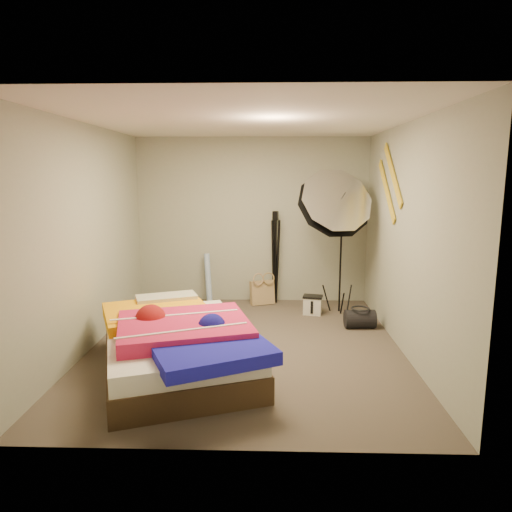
{
  "coord_description": "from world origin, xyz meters",
  "views": [
    {
      "loc": [
        0.27,
        -4.95,
        1.94
      ],
      "look_at": [
        0.1,
        0.6,
        0.95
      ],
      "focal_mm": 32.0,
      "sensor_mm": 36.0,
      "label": 1
    }
  ],
  "objects_px": {
    "camera_case": "(313,306)",
    "photo_umbrella": "(334,206)",
    "bed": "(178,343)",
    "camera_tripod": "(275,251)",
    "wrapping_roll": "(208,278)",
    "tote_bag": "(262,293)",
    "duffel_bag": "(360,319)"
  },
  "relations": [
    {
      "from": "camera_case",
      "to": "camera_tripod",
      "type": "height_order",
      "value": "camera_tripod"
    },
    {
      "from": "tote_bag",
      "to": "photo_umbrella",
      "type": "relative_size",
      "value": 0.17
    },
    {
      "from": "camera_tripod",
      "to": "wrapping_roll",
      "type": "bearing_deg",
      "value": -177.46
    },
    {
      "from": "wrapping_roll",
      "to": "camera_tripod",
      "type": "relative_size",
      "value": 0.54
    },
    {
      "from": "duffel_bag",
      "to": "photo_umbrella",
      "type": "distance_m",
      "value": 1.55
    },
    {
      "from": "wrapping_roll",
      "to": "camera_case",
      "type": "distance_m",
      "value": 1.66
    },
    {
      "from": "camera_case",
      "to": "camera_tripod",
      "type": "bearing_deg",
      "value": 144.0
    },
    {
      "from": "wrapping_roll",
      "to": "camera_case",
      "type": "bearing_deg",
      "value": -19.44
    },
    {
      "from": "duffel_bag",
      "to": "photo_umbrella",
      "type": "height_order",
      "value": "photo_umbrella"
    },
    {
      "from": "duffel_bag",
      "to": "bed",
      "type": "height_order",
      "value": "bed"
    },
    {
      "from": "duffel_bag",
      "to": "camera_tripod",
      "type": "xyz_separation_m",
      "value": [
        -1.08,
        1.16,
        0.69
      ]
    },
    {
      "from": "camera_case",
      "to": "photo_umbrella",
      "type": "distance_m",
      "value": 1.43
    },
    {
      "from": "bed",
      "to": "camera_tripod",
      "type": "relative_size",
      "value": 1.65
    },
    {
      "from": "duffel_bag",
      "to": "photo_umbrella",
      "type": "bearing_deg",
      "value": 115.48
    },
    {
      "from": "duffel_bag",
      "to": "camera_case",
      "type": "bearing_deg",
      "value": 131.57
    },
    {
      "from": "wrapping_roll",
      "to": "bed",
      "type": "relative_size",
      "value": 0.33
    },
    {
      "from": "duffel_bag",
      "to": "camera_tripod",
      "type": "distance_m",
      "value": 1.73
    },
    {
      "from": "photo_umbrella",
      "to": "bed",
      "type": "bearing_deg",
      "value": -132.49
    },
    {
      "from": "wrapping_roll",
      "to": "camera_tripod",
      "type": "xyz_separation_m",
      "value": [
        1.02,
        0.05,
        0.43
      ]
    },
    {
      "from": "photo_umbrella",
      "to": "duffel_bag",
      "type": "bearing_deg",
      "value": -61.83
    },
    {
      "from": "camera_case",
      "to": "wrapping_roll",
      "type": "bearing_deg",
      "value": 172.91
    },
    {
      "from": "wrapping_roll",
      "to": "camera_case",
      "type": "relative_size",
      "value": 3.09
    },
    {
      "from": "tote_bag",
      "to": "camera_tripod",
      "type": "relative_size",
      "value": 0.26
    },
    {
      "from": "wrapping_roll",
      "to": "camera_case",
      "type": "height_order",
      "value": "wrapping_roll"
    },
    {
      "from": "camera_case",
      "to": "duffel_bag",
      "type": "relative_size",
      "value": 0.64
    },
    {
      "from": "tote_bag",
      "to": "camera_case",
      "type": "relative_size",
      "value": 1.47
    },
    {
      "from": "tote_bag",
      "to": "camera_case",
      "type": "bearing_deg",
      "value": -54.95
    },
    {
      "from": "photo_umbrella",
      "to": "camera_tripod",
      "type": "relative_size",
      "value": 1.52
    },
    {
      "from": "bed",
      "to": "camera_tripod",
      "type": "height_order",
      "value": "camera_tripod"
    },
    {
      "from": "duffel_bag",
      "to": "camera_tripod",
      "type": "bearing_deg",
      "value": 130.27
    },
    {
      "from": "photo_umbrella",
      "to": "tote_bag",
      "type": "bearing_deg",
      "value": 153.18
    },
    {
      "from": "photo_umbrella",
      "to": "camera_case",
      "type": "bearing_deg",
      "value": 179.06
    }
  ]
}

